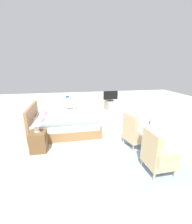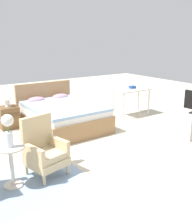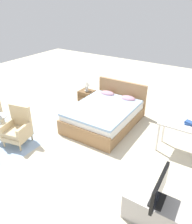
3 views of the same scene
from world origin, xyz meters
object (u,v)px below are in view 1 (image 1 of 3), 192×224
at_px(table_lamp, 36,124).
at_px(nightstand, 39,141).
at_px(armchair_by_window_left, 157,155).
at_px(side_table, 147,142).
at_px(tv_stand, 110,106).
at_px(book_stack, 67,97).
at_px(armchair_by_window_right, 134,133).
at_px(vanity_desk, 69,100).
at_px(flower_vase, 150,121).
at_px(tv_flatscreen, 111,96).
at_px(bed, 64,123).

bearing_deg(table_lamp, nightstand, -90.00).
height_order(armchair_by_window_left, side_table, armchair_by_window_left).
distance_m(tv_stand, book_stack, 2.15).
distance_m(armchair_by_window_right, vanity_desk, 3.79).
xyz_separation_m(tv_stand, vanity_desk, (-0.13, 2.02, 0.39)).
relative_size(side_table, flower_vase, 1.29).
distance_m(armchair_by_window_left, side_table, 0.57).
height_order(flower_vase, tv_flatscreen, flower_vase).
relative_size(tv_stand, vanity_desk, 0.92).
bearing_deg(bed, nightstand, 149.40).
relative_size(vanity_desk, book_stack, 4.69).
bearing_deg(flower_vase, book_stack, 25.18).
distance_m(armchair_by_window_right, tv_flatscreen, 3.53).
height_order(armchair_by_window_right, nightstand, armchair_by_window_right).
xyz_separation_m(armchair_by_window_right, nightstand, (0.20, 2.54, -0.12)).
bearing_deg(vanity_desk, nightstand, 165.43).
distance_m(flower_vase, nightstand, 2.81).
height_order(armchair_by_window_left, tv_flatscreen, tv_flatscreen).
bearing_deg(nightstand, side_table, -105.82).
height_order(bed, tv_stand, bed).
relative_size(flower_vase, tv_stand, 0.50).
xyz_separation_m(armchair_by_window_right, vanity_desk, (3.37, 1.72, 0.25)).
xyz_separation_m(table_lamp, tv_stand, (3.29, -2.84, -0.50)).
distance_m(bed, table_lamp, 1.33).
height_order(tv_stand, vanity_desk, vanity_desk).
bearing_deg(table_lamp, vanity_desk, -14.59).
height_order(tv_flatscreen, vanity_desk, tv_flatscreen).
height_order(tv_stand, book_stack, book_stack).
height_order(nightstand, tv_flatscreen, tv_flatscreen).
height_order(nightstand, tv_stand, nightstand).
relative_size(bed, book_stack, 9.68).
xyz_separation_m(armchair_by_window_left, vanity_desk, (4.47, 1.72, 0.25)).
relative_size(flower_vase, nightstand, 0.90).
relative_size(armchair_by_window_right, flower_vase, 1.93).
height_order(flower_vase, vanity_desk, flower_vase).
relative_size(table_lamp, book_stack, 1.49).
bearing_deg(tv_flatscreen, table_lamp, 139.20).
height_order(flower_vase, nightstand, flower_vase).
xyz_separation_m(armchair_by_window_left, side_table, (0.56, -0.10, 0.00)).
bearing_deg(side_table, tv_stand, -2.93).
bearing_deg(armchair_by_window_left, book_stack, 21.38).
bearing_deg(nightstand, armchair_by_window_right, -94.61).
distance_m(table_lamp, book_stack, 3.33).
bearing_deg(nightstand, armchair_by_window_left, -117.17).
height_order(bed, flower_vase, flower_vase).
bearing_deg(book_stack, armchair_by_window_left, -158.62).
bearing_deg(vanity_desk, book_stack, 39.42).
bearing_deg(tv_flatscreen, vanity_desk, 93.61).
bearing_deg(table_lamp, bed, -30.63).
bearing_deg(table_lamp, tv_stand, -40.82).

